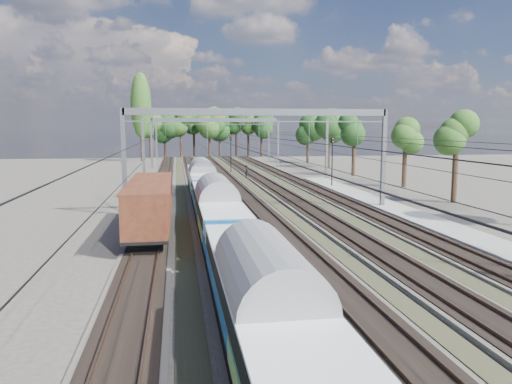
{
  "coord_description": "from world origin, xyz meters",
  "views": [
    {
      "loc": [
        -7.11,
        -13.02,
        7.44
      ],
      "look_at": [
        -1.55,
        21.95,
        2.8
      ],
      "focal_mm": 35.0,
      "sensor_mm": 36.0,
      "label": 1
    }
  ],
  "objects": [
    {
      "name": "signal_near",
      "position": [
        1.55,
        67.35,
        3.86
      ],
      "size": [
        0.43,
        0.4,
        6.11
      ],
      "rotation": [
        0.0,
        0.0,
        -0.33
      ],
      "color": "black",
      "rests_on": "ground"
    },
    {
      "name": "platform",
      "position": [
        12.0,
        20.0,
        0.15
      ],
      "size": [
        3.0,
        70.0,
        0.3
      ],
      "primitive_type": "cube",
      "color": "gray",
      "rests_on": "ground"
    },
    {
      "name": "tree_belt",
      "position": [
        8.11,
        88.99,
        8.23
      ],
      "size": [
        40.0,
        99.87,
        11.71
      ],
      "color": "black",
      "rests_on": "ground"
    },
    {
      "name": "poplar",
      "position": [
        -14.5,
        98.0,
        11.89
      ],
      "size": [
        4.4,
        4.4,
        19.04
      ],
      "color": "black",
      "rests_on": "ground"
    },
    {
      "name": "freight_boxcar",
      "position": [
        -9.0,
        21.83,
        2.17
      ],
      "size": [
        2.86,
        13.81,
        3.56
      ],
      "color": "black",
      "rests_on": "ground"
    },
    {
      "name": "signal_far",
      "position": [
        11.65,
        45.61,
        3.92
      ],
      "size": [
        0.44,
        0.41,
        6.19
      ],
      "rotation": [
        0.0,
        0.0,
        0.38
      ],
      "color": "black",
      "rests_on": "ground"
    },
    {
      "name": "emu_train",
      "position": [
        -4.5,
        20.19,
        2.34
      ],
      "size": [
        2.72,
        57.58,
        3.98
      ],
      "color": "black",
      "rests_on": "ground"
    },
    {
      "name": "worker",
      "position": [
        2.96,
        59.02,
        0.94
      ],
      "size": [
        0.5,
        0.72,
        1.88
      ],
      "primitive_type": "imported",
      "rotation": [
        0.0,
        0.0,
        1.65
      ],
      "color": "black",
      "rests_on": "ground"
    },
    {
      "name": "catenary",
      "position": [
        0.33,
        52.69,
        6.4
      ],
      "size": [
        25.65,
        130.0,
        9.0
      ],
      "color": "slate",
      "rests_on": "ground"
    },
    {
      "name": "ground",
      "position": [
        0.0,
        0.0,
        0.0
      ],
      "size": [
        220.0,
        220.0,
        0.0
      ],
      "primitive_type": "plane",
      "color": "#47423A",
      "rests_on": "ground"
    },
    {
      "name": "track_bed",
      "position": [
        -0.0,
        45.0,
        0.1
      ],
      "size": [
        21.0,
        130.0,
        0.34
      ],
      "color": "#47423A",
      "rests_on": "ground"
    }
  ]
}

